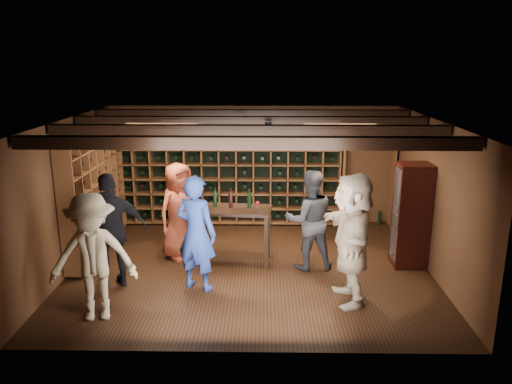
{
  "coord_description": "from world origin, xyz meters",
  "views": [
    {
      "loc": [
        0.24,
        -7.84,
        3.47
      ],
      "look_at": [
        0.1,
        0.2,
        1.29
      ],
      "focal_mm": 35.0,
      "sensor_mm": 36.0,
      "label": 1
    }
  ],
  "objects_px": {
    "man_grey_suit": "(310,220)",
    "guest_beige": "(352,238)",
    "man_blue_shirt": "(196,233)",
    "guest_woman_black": "(112,231)",
    "tasting_table": "(233,215)",
    "guest_khaki": "(93,257)",
    "display_cabinet": "(411,217)",
    "guest_red_floral": "(179,211)"
  },
  "relations": [
    {
      "from": "guest_woman_black",
      "to": "tasting_table",
      "type": "distance_m",
      "value": 2.06
    },
    {
      "from": "display_cabinet",
      "to": "guest_khaki",
      "type": "bearing_deg",
      "value": -158.31
    },
    {
      "from": "man_blue_shirt",
      "to": "tasting_table",
      "type": "relative_size",
      "value": 1.35
    },
    {
      "from": "display_cabinet",
      "to": "guest_red_floral",
      "type": "height_order",
      "value": "display_cabinet"
    },
    {
      "from": "man_blue_shirt",
      "to": "guest_woman_black",
      "type": "height_order",
      "value": "guest_woman_black"
    },
    {
      "from": "guest_woman_black",
      "to": "tasting_table",
      "type": "xyz_separation_m",
      "value": [
        1.8,
        1.0,
        -0.06
      ]
    },
    {
      "from": "guest_khaki",
      "to": "display_cabinet",
      "type": "bearing_deg",
      "value": 12.69
    },
    {
      "from": "man_blue_shirt",
      "to": "guest_khaki",
      "type": "distance_m",
      "value": 1.57
    },
    {
      "from": "tasting_table",
      "to": "guest_beige",
      "type": "bearing_deg",
      "value": -33.72
    },
    {
      "from": "display_cabinet",
      "to": "guest_beige",
      "type": "distance_m",
      "value": 1.8
    },
    {
      "from": "display_cabinet",
      "to": "guest_khaki",
      "type": "distance_m",
      "value": 5.12
    },
    {
      "from": "display_cabinet",
      "to": "tasting_table",
      "type": "xyz_separation_m",
      "value": [
        -3.01,
        0.11,
        -0.01
      ]
    },
    {
      "from": "man_blue_shirt",
      "to": "guest_woman_black",
      "type": "xyz_separation_m",
      "value": [
        -1.3,
        0.06,
        0.01
      ]
    },
    {
      "from": "guest_woman_black",
      "to": "guest_khaki",
      "type": "distance_m",
      "value": 1.0
    },
    {
      "from": "man_grey_suit",
      "to": "tasting_table",
      "type": "relative_size",
      "value": 1.28
    },
    {
      "from": "guest_red_floral",
      "to": "guest_khaki",
      "type": "xyz_separation_m",
      "value": [
        -0.8,
        -2.17,
        0.02
      ]
    },
    {
      "from": "display_cabinet",
      "to": "man_blue_shirt",
      "type": "bearing_deg",
      "value": -164.73
    },
    {
      "from": "display_cabinet",
      "to": "man_blue_shirt",
      "type": "distance_m",
      "value": 3.63
    },
    {
      "from": "guest_woman_black",
      "to": "guest_khaki",
      "type": "height_order",
      "value": "guest_woman_black"
    },
    {
      "from": "man_grey_suit",
      "to": "guest_khaki",
      "type": "distance_m",
      "value": 3.5
    },
    {
      "from": "display_cabinet",
      "to": "man_grey_suit",
      "type": "xyz_separation_m",
      "value": [
        -1.72,
        -0.15,
        -0.01
      ]
    },
    {
      "from": "guest_red_floral",
      "to": "man_grey_suit",
      "type": "bearing_deg",
      "value": -58.28
    },
    {
      "from": "display_cabinet",
      "to": "man_grey_suit",
      "type": "distance_m",
      "value": 1.73
    },
    {
      "from": "man_blue_shirt",
      "to": "man_grey_suit",
      "type": "distance_m",
      "value": 1.95
    },
    {
      "from": "man_blue_shirt",
      "to": "guest_beige",
      "type": "relative_size",
      "value": 0.93
    },
    {
      "from": "guest_woman_black",
      "to": "guest_beige",
      "type": "bearing_deg",
      "value": 146.09
    },
    {
      "from": "guest_khaki",
      "to": "man_grey_suit",
      "type": "bearing_deg",
      "value": 20.77
    },
    {
      "from": "guest_woman_black",
      "to": "tasting_table",
      "type": "relative_size",
      "value": 1.36
    },
    {
      "from": "guest_woman_black",
      "to": "guest_beige",
      "type": "height_order",
      "value": "guest_beige"
    },
    {
      "from": "guest_khaki",
      "to": "guest_beige",
      "type": "relative_size",
      "value": 0.92
    },
    {
      "from": "guest_red_floral",
      "to": "guest_woman_black",
      "type": "bearing_deg",
      "value": -172.84
    },
    {
      "from": "tasting_table",
      "to": "display_cabinet",
      "type": "bearing_deg",
      "value": 2.8
    },
    {
      "from": "man_blue_shirt",
      "to": "guest_beige",
      "type": "xyz_separation_m",
      "value": [
        2.28,
        -0.36,
        0.07
      ]
    },
    {
      "from": "man_grey_suit",
      "to": "display_cabinet",
      "type": "bearing_deg",
      "value": 178.2
    },
    {
      "from": "man_grey_suit",
      "to": "tasting_table",
      "type": "bearing_deg",
      "value": -18.43
    },
    {
      "from": "display_cabinet",
      "to": "guest_khaki",
      "type": "xyz_separation_m",
      "value": [
        -4.76,
        -1.89,
        0.03
      ]
    },
    {
      "from": "man_blue_shirt",
      "to": "man_grey_suit",
      "type": "bearing_deg",
      "value": -132.34
    },
    {
      "from": "man_grey_suit",
      "to": "guest_beige",
      "type": "xyz_separation_m",
      "value": [
        0.5,
        -1.16,
        0.11
      ]
    },
    {
      "from": "man_grey_suit",
      "to": "guest_woman_black",
      "type": "relative_size",
      "value": 0.94
    },
    {
      "from": "guest_khaki",
      "to": "tasting_table",
      "type": "height_order",
      "value": "guest_khaki"
    },
    {
      "from": "guest_woman_black",
      "to": "guest_beige",
      "type": "xyz_separation_m",
      "value": [
        3.58,
        -0.42,
        0.06
      ]
    },
    {
      "from": "guest_woman_black",
      "to": "man_blue_shirt",
      "type": "bearing_deg",
      "value": 150.12
    }
  ]
}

